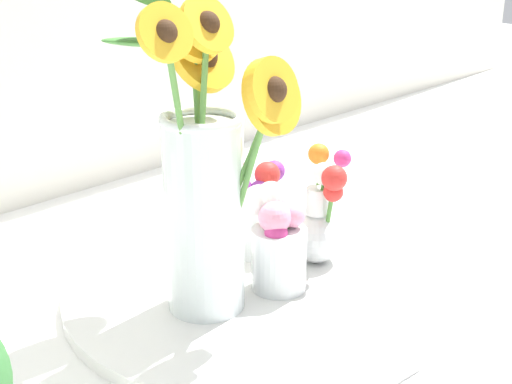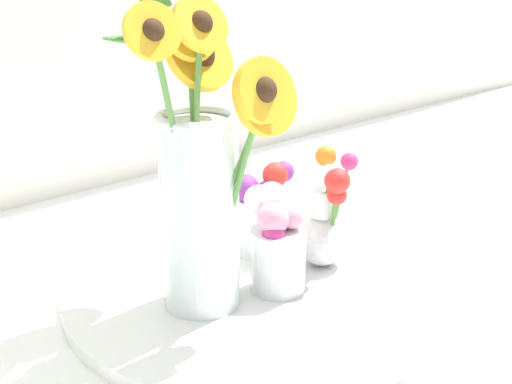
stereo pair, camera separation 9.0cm
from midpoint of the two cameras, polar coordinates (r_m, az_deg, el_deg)
The scene contains 6 objects.
ground_plane at distance 0.91m, azimuth -0.93°, elevation -10.00°, with size 6.00×6.00×0.00m, color white.
serving_tray at distance 0.96m, azimuth -2.72°, elevation -7.81°, with size 0.51×0.51×0.02m.
mason_jar_sunflowers at distance 0.84m, azimuth -7.10°, elevation 0.99°, with size 0.21×0.23×0.39m.
vase_small_center at distance 0.91m, azimuth -1.17°, elevation -3.97°, with size 0.07×0.09×0.14m.
vase_bulb_right at distance 0.99m, azimuth 2.51°, elevation -2.24°, with size 0.08×0.09×0.17m.
vase_small_back at distance 1.02m, azimuth -2.45°, elevation -1.75°, with size 0.10×0.08×0.14m.
Camera 1 is at (-0.59, -0.52, 0.46)m, focal length 50.00 mm.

